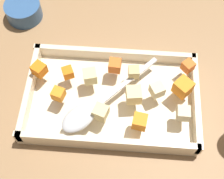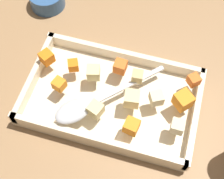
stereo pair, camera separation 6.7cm
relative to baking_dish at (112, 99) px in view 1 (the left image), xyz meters
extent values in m
plane|color=#936D47|center=(0.00, -0.02, -0.01)|extent=(4.00, 4.00, 0.00)
cube|color=beige|center=(0.00, 0.00, -0.01)|extent=(0.37, 0.23, 0.01)
cube|color=beige|center=(0.00, -0.11, 0.02)|extent=(0.37, 0.01, 0.03)
cube|color=beige|center=(0.00, 0.11, 0.02)|extent=(0.37, 0.01, 0.03)
cube|color=beige|center=(-0.18, 0.00, 0.02)|extent=(0.01, 0.23, 0.03)
cube|color=beige|center=(0.18, 0.00, 0.02)|extent=(0.01, 0.23, 0.03)
cube|color=orange|center=(0.16, 0.07, 0.04)|extent=(0.03, 0.03, 0.02)
cube|color=orange|center=(-0.16, 0.04, 0.05)|extent=(0.04, 0.04, 0.03)
cube|color=orange|center=(0.15, 0.01, 0.05)|extent=(0.05, 0.05, 0.03)
cube|color=orange|center=(-0.10, 0.03, 0.04)|extent=(0.03, 0.03, 0.02)
cube|color=orange|center=(0.00, 0.06, 0.05)|extent=(0.03, 0.03, 0.03)
cube|color=orange|center=(-0.11, -0.02, 0.04)|extent=(0.03, 0.03, 0.02)
cube|color=orange|center=(0.06, -0.07, 0.05)|extent=(0.03, 0.03, 0.03)
cube|color=beige|center=(0.09, 0.00, 0.05)|extent=(0.03, 0.03, 0.03)
cube|color=beige|center=(0.15, -0.05, 0.04)|extent=(0.03, 0.03, 0.03)
cube|color=tan|center=(0.04, 0.04, 0.04)|extent=(0.03, 0.03, 0.02)
cube|color=#E0CC89|center=(-0.02, -0.06, 0.05)|extent=(0.04, 0.04, 0.03)
cube|color=#E0CC89|center=(-0.05, 0.03, 0.05)|extent=(0.03, 0.03, 0.03)
cube|color=#E0CC89|center=(0.05, -0.01, 0.05)|extent=(0.03, 0.03, 0.03)
ellipsoid|color=silver|center=(-0.06, -0.07, 0.04)|extent=(0.09, 0.09, 0.02)
cube|color=silver|center=(0.03, 0.02, 0.03)|extent=(0.13, 0.14, 0.01)
cylinder|color=#33598C|center=(-0.24, 0.23, 0.01)|extent=(0.09, 0.09, 0.04)
camera|label=1|loc=(0.02, -0.32, 0.63)|focal=51.43mm
camera|label=2|loc=(0.09, -0.31, 0.63)|focal=51.43mm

